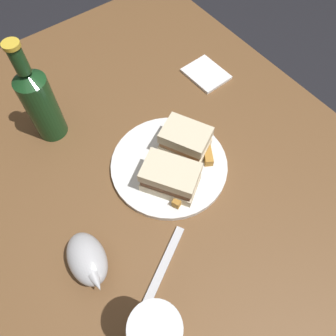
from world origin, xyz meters
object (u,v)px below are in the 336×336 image
sandwich_half_right (185,141)px  pint_glass (157,333)px  cider_bottle (40,102)px  sandwich_half_left (170,178)px  napkin (206,74)px  plate (169,165)px  fork (162,269)px  gravy_boat (88,259)px

sandwich_half_right → pint_glass: size_ratio=0.78×
sandwich_half_right → pint_glass: bearing=134.9°
pint_glass → cider_bottle: bearing=-6.4°
sandwich_half_left → napkin: size_ratio=1.23×
plate → sandwich_half_left: (-0.04, 0.03, 0.04)m
cider_bottle → sandwich_half_right: bearing=-137.9°
sandwich_half_right → napkin: size_ratio=1.12×
sandwich_half_right → napkin: bearing=-51.2°
pint_glass → sandwich_half_right: bearing=-45.1°
sandwich_half_left → sandwich_half_right: sandwich_half_right is taller
fork → plate: bearing=-159.1°
cider_bottle → plate: bearing=-146.7°
plate → gravy_boat: bearing=109.3°
plate → gravy_boat: (-0.09, 0.25, 0.04)m
sandwich_half_right → cider_bottle: size_ratio=0.48×
sandwich_half_left → napkin: sandwich_half_left is taller
sandwich_half_left → pint_glass: bearing=139.0°
sandwich_half_left → cider_bottle: 0.33m
pint_glass → gravy_boat: pint_glass is taller
gravy_boat → sandwich_half_right: bearing=-72.1°
sandwich_half_left → cider_bottle: (0.29, 0.13, 0.06)m
fork → cider_bottle: bearing=-117.0°
gravy_boat → cider_bottle: (0.34, -0.09, 0.06)m
cider_bottle → napkin: cider_bottle is taller
sandwich_half_left → gravy_boat: (-0.04, 0.22, -0.00)m
plate → cider_bottle: cider_bottle is taller
sandwich_half_right → cider_bottle: 0.33m
pint_glass → napkin: size_ratio=1.44×
pint_glass → napkin: (0.43, -0.47, -0.06)m
sandwich_half_right → fork: (-0.19, 0.20, -0.04)m
plate → pint_glass: pint_glass is taller
pint_glass → gravy_boat: bearing=10.0°
cider_bottle → napkin: 0.43m
plate → fork: (-0.18, 0.15, -0.00)m
plate → fork: size_ratio=1.45×
sandwich_half_left → sandwich_half_right: bearing=-57.0°
plate → fork: bearing=139.9°
plate → gravy_boat: 0.27m
plate → pint_glass: 0.35m
sandwich_half_left → cider_bottle: size_ratio=0.53×
pint_glass → gravy_boat: size_ratio=1.29×
cider_bottle → sandwich_half_left: bearing=-155.6°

